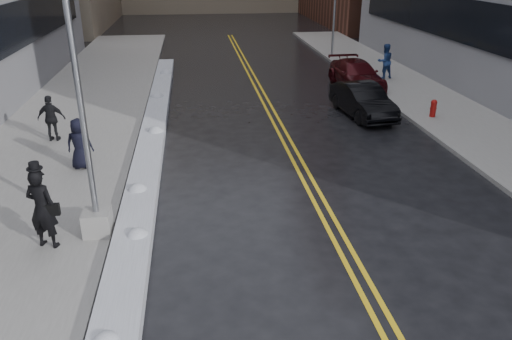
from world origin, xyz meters
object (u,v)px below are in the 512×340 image
object	(u,v)px
traffic_signal	(335,5)
pedestrian_east	(385,61)
lamppost	(86,141)
fire_hydrant	(433,107)
car_black	(363,100)
pedestrian_fedora	(42,208)
pedestrian_d	(52,118)
car_maroon	(356,75)
pedestrian_c	(79,144)

from	to	relation	value
traffic_signal	pedestrian_east	distance (m)	7.38
lamppost	traffic_signal	bearing A→B (deg)	61.79
fire_hydrant	car_black	distance (m)	2.90
pedestrian_fedora	car_black	xyz separation A→B (m)	(10.63, 9.37, -0.43)
traffic_signal	pedestrian_fedora	xyz separation A→B (m)	(-12.87, -22.43, -2.29)
pedestrian_d	car_black	world-z (taller)	pedestrian_d
car_maroon	traffic_signal	bearing A→B (deg)	81.20
pedestrian_d	car_black	distance (m)	12.37
pedestrian_c	car_maroon	world-z (taller)	pedestrian_c
pedestrian_c	car_black	bearing A→B (deg)	-153.92
lamppost	fire_hydrant	distance (m)	14.81
pedestrian_c	pedestrian_east	size ratio (longest dim) A/B	0.88
pedestrian_d	car_black	size ratio (longest dim) A/B	0.40
traffic_signal	pedestrian_c	world-z (taller)	traffic_signal
lamppost	pedestrian_east	world-z (taller)	lamppost
lamppost	pedestrian_fedora	distance (m)	1.82
pedestrian_c	pedestrian_d	distance (m)	3.14
pedestrian_d	traffic_signal	bearing A→B (deg)	-129.10
lamppost	fire_hydrant	world-z (taller)	lamppost
pedestrian_fedora	pedestrian_east	world-z (taller)	pedestrian_fedora
traffic_signal	pedestrian_c	size ratio (longest dim) A/B	3.70
fire_hydrant	car_maroon	xyz separation A→B (m)	(-1.50, 5.70, 0.14)
lamppost	pedestrian_east	size ratio (longest dim) A/B	4.13
fire_hydrant	pedestrian_east	world-z (taller)	pedestrian_east
lamppost	pedestrian_east	bearing A→B (deg)	49.63
fire_hydrant	car_maroon	distance (m)	5.90
fire_hydrant	pedestrian_d	bearing A→B (deg)	-176.12
fire_hydrant	car_maroon	world-z (taller)	car_maroon
traffic_signal	pedestrian_east	bearing A→B (deg)	-81.72
lamppost	traffic_signal	world-z (taller)	lamppost
pedestrian_c	pedestrian_d	size ratio (longest dim) A/B	0.97
traffic_signal	car_maroon	size ratio (longest dim) A/B	1.26
fire_hydrant	lamppost	bearing A→B (deg)	-146.96
lamppost	fire_hydrant	size ratio (longest dim) A/B	10.45
traffic_signal	car_maroon	distance (m)	8.79
traffic_signal	pedestrian_fedora	world-z (taller)	traffic_signal
pedestrian_fedora	pedestrian_d	distance (m)	7.58
fire_hydrant	pedestrian_fedora	distance (m)	15.81
pedestrian_fedora	traffic_signal	bearing A→B (deg)	-100.84
traffic_signal	car_black	distance (m)	13.52
traffic_signal	pedestrian_c	xyz separation A→B (m)	(-12.96, -17.78, -2.44)
fire_hydrant	pedestrian_east	size ratio (longest dim) A/B	0.40
fire_hydrant	traffic_signal	distance (m)	14.30
fire_hydrant	traffic_signal	bearing A→B (deg)	92.05
pedestrian_fedora	pedestrian_c	world-z (taller)	pedestrian_fedora
car_black	car_maroon	xyz separation A→B (m)	(1.24, 4.76, 0.00)
car_maroon	pedestrian_fedora	bearing A→B (deg)	-131.97
pedestrian_c	car_black	distance (m)	11.71
pedestrian_east	fire_hydrant	bearing A→B (deg)	72.77
traffic_signal	car_black	size ratio (longest dim) A/B	1.44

